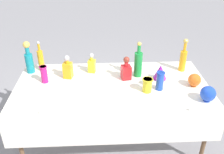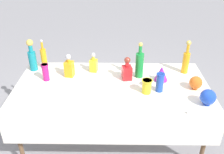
% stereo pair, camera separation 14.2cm
% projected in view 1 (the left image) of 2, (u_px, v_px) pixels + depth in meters
% --- Properties ---
extents(ground_plane, '(40.00, 40.00, 0.00)m').
position_uv_depth(ground_plane, '(112.00, 138.00, 3.04)').
color(ground_plane, gray).
extents(display_table, '(2.06, 1.05, 0.76)m').
position_uv_depth(display_table, '(112.00, 91.00, 2.66)').
color(display_table, white).
rests_on(display_table, ground).
extents(tall_bottle_0, '(0.09, 0.09, 0.38)m').
position_uv_depth(tall_bottle_0, '(29.00, 59.00, 2.83)').
color(tall_bottle_0, teal).
rests_on(tall_bottle_0, display_table).
extents(tall_bottle_1, '(0.08, 0.08, 0.39)m').
position_uv_depth(tall_bottle_1, '(183.00, 58.00, 2.87)').
color(tall_bottle_1, orange).
rests_on(tall_bottle_1, display_table).
extents(tall_bottle_2, '(0.09, 0.09, 0.41)m').
position_uv_depth(tall_bottle_2, '(138.00, 63.00, 2.76)').
color(tall_bottle_2, '#198C38').
rests_on(tall_bottle_2, display_table).
extents(tall_bottle_3, '(0.07, 0.07, 0.36)m').
position_uv_depth(tall_bottle_3, '(41.00, 59.00, 2.89)').
color(tall_bottle_3, orange).
rests_on(tall_bottle_3, display_table).
extents(square_decanter_0, '(0.11, 0.11, 0.27)m').
position_uv_depth(square_decanter_0, '(68.00, 68.00, 2.75)').
color(square_decanter_0, orange).
rests_on(square_decanter_0, display_table).
extents(square_decanter_1, '(0.12, 0.12, 0.27)m').
position_uv_depth(square_decanter_1, '(126.00, 70.00, 2.73)').
color(square_decanter_1, red).
rests_on(square_decanter_1, display_table).
extents(square_decanter_2, '(0.09, 0.09, 0.24)m').
position_uv_depth(square_decanter_2, '(92.00, 64.00, 2.87)').
color(square_decanter_2, yellow).
rests_on(square_decanter_2, display_table).
extents(slender_vase_0, '(0.11, 0.11, 0.15)m').
position_uv_depth(slender_vase_0, '(147.00, 85.00, 2.52)').
color(slender_vase_0, yellow).
rests_on(slender_vase_0, display_table).
extents(slender_vase_1, '(0.08, 0.08, 0.20)m').
position_uv_depth(slender_vase_1, '(160.00, 80.00, 2.54)').
color(slender_vase_1, blue).
rests_on(slender_vase_1, display_table).
extents(slender_vase_2, '(0.08, 0.08, 0.19)m').
position_uv_depth(slender_vase_2, '(44.00, 74.00, 2.67)').
color(slender_vase_2, '#C61972').
rests_on(slender_vase_2, display_table).
extents(fluted_vase_0, '(0.15, 0.15, 0.17)m').
position_uv_depth(fluted_vase_0, '(160.00, 72.00, 2.73)').
color(fluted_vase_0, purple).
rests_on(fluted_vase_0, display_table).
extents(round_bowl_0, '(0.15, 0.15, 0.16)m').
position_uv_depth(round_bowl_0, '(208.00, 94.00, 2.37)').
color(round_bowl_0, blue).
rests_on(round_bowl_0, display_table).
extents(round_bowl_1, '(0.13, 0.13, 0.14)m').
position_uv_depth(round_bowl_1, '(194.00, 80.00, 2.61)').
color(round_bowl_1, orange).
rests_on(round_bowl_1, display_table).
extents(price_tag_left, '(0.06, 0.02, 0.04)m').
position_uv_depth(price_tag_left, '(192.00, 109.00, 2.27)').
color(price_tag_left, white).
rests_on(price_tag_left, display_table).
extents(price_tag_center, '(0.06, 0.02, 0.04)m').
position_uv_depth(price_tag_center, '(42.00, 113.00, 2.22)').
color(price_tag_center, white).
rests_on(price_tag_center, display_table).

